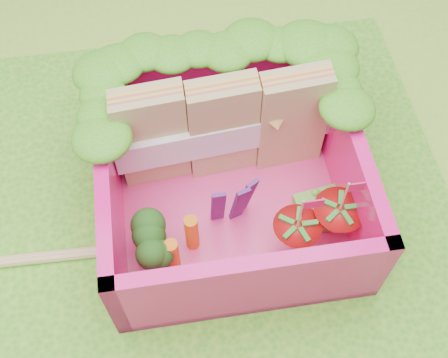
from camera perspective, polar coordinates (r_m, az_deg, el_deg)
name	(u,v)px	position (r m, az deg, el deg)	size (l,w,h in m)	color
ground	(218,204)	(3.17, -0.59, -2.56)	(14.00, 14.00, 0.00)	#91D23B
placemat	(218,203)	(3.15, -0.59, -2.42)	(2.60, 2.60, 0.03)	green
bento_floor	(229,200)	(3.12, 0.56, -2.13)	(1.30, 1.30, 0.05)	#EF3D87
bento_box	(230,176)	(2.90, 0.60, 0.34)	(1.30, 1.30, 0.55)	#FB1580
lettuce_ruffle	(216,65)	(2.92, -0.81, 11.52)	(1.43, 0.77, 0.11)	#24951B
sandwich_stack	(224,127)	(2.97, -0.04, 5.26)	(1.18, 0.26, 0.65)	tan
broccoli	(149,242)	(2.79, -7.61, -6.41)	(0.33, 0.33, 0.25)	#598D44
carrot_sticks	(183,243)	(2.83, -4.23, -6.55)	(0.18, 0.17, 0.26)	orange
purple_wedges	(235,202)	(2.86, 1.09, -2.40)	(0.22, 0.08, 0.38)	#461A5D
strawberry_left	(295,236)	(2.86, 7.24, -5.78)	(0.24, 0.24, 0.48)	red
strawberry_right	(336,221)	(2.92, 11.28, -4.21)	(0.26, 0.26, 0.50)	red
snap_peas	(326,209)	(3.08, 10.31, -3.05)	(0.33, 0.29, 0.05)	#5DBF3C
chopsticks	(43,257)	(3.11, -17.93, -7.57)	(2.27, 0.14, 0.05)	tan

